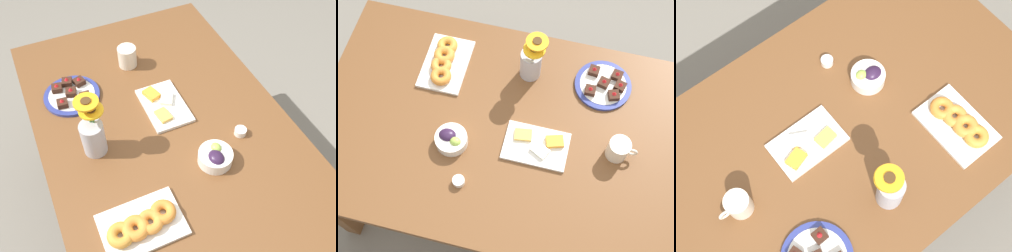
% 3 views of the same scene
% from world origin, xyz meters
% --- Properties ---
extents(ground_plane, '(6.00, 6.00, 0.00)m').
position_xyz_m(ground_plane, '(0.00, 0.00, 0.00)').
color(ground_plane, slate).
extents(dining_table, '(1.60, 1.00, 0.74)m').
position_xyz_m(dining_table, '(0.00, 0.00, 0.65)').
color(dining_table, brown).
rests_on(dining_table, ground_plane).
extents(coffee_mug, '(0.12, 0.09, 0.10)m').
position_xyz_m(coffee_mug, '(0.46, 0.01, 0.79)').
color(coffee_mug, silver).
rests_on(coffee_mug, dining_table).
extents(grape_bowl, '(0.13, 0.13, 0.07)m').
position_xyz_m(grape_bowl, '(-0.20, -0.11, 0.77)').
color(grape_bowl, white).
rests_on(grape_bowl, dining_table).
extents(cheese_platter, '(0.26, 0.17, 0.03)m').
position_xyz_m(cheese_platter, '(0.14, -0.04, 0.75)').
color(cheese_platter, white).
rests_on(cheese_platter, dining_table).
extents(croissant_platter, '(0.19, 0.28, 0.05)m').
position_xyz_m(croissant_platter, '(-0.34, 0.25, 0.76)').
color(croissant_platter, white).
rests_on(croissant_platter, dining_table).
extents(jam_cup_honey, '(0.05, 0.05, 0.03)m').
position_xyz_m(jam_cup_honey, '(-0.13, -0.26, 0.76)').
color(jam_cup_honey, white).
rests_on(jam_cup_honey, dining_table).
extents(dessert_plate, '(0.24, 0.24, 0.05)m').
position_xyz_m(dessert_plate, '(0.36, 0.30, 0.75)').
color(dessert_plate, navy).
rests_on(dessert_plate, dining_table).
extents(flower_vase, '(0.11, 0.11, 0.26)m').
position_xyz_m(flower_vase, '(0.04, 0.29, 0.83)').
color(flower_vase, '#B2B2BC').
rests_on(flower_vase, dining_table).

